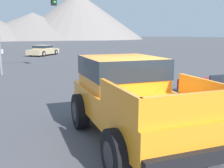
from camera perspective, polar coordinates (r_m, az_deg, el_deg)
ground_plane at (r=6.71m, az=8.13°, el=-11.34°), size 320.00×320.00×0.00m
orange_pickup_truck at (r=6.34m, az=4.02°, el=-2.11°), size 3.12×5.05×1.94m
parked_car_tan at (r=31.91m, az=-14.75°, el=7.14°), size 4.56×4.18×1.20m
traffic_light_main at (r=17.83m, az=-18.62°, el=14.85°), size 4.16×0.38×5.56m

